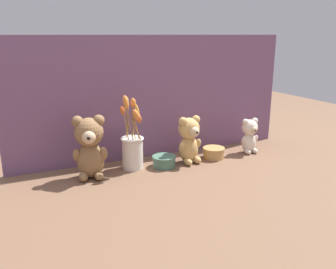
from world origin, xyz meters
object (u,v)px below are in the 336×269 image
at_px(teddy_bear_medium, 190,139).
at_px(decorative_tin_short, 164,161).
at_px(flower_vase, 132,147).
at_px(decorative_tin_tall, 213,153).
at_px(teddy_bear_small, 250,135).
at_px(teddy_bear_large, 90,146).

distance_m(teddy_bear_medium, decorative_tin_short, 0.16).
relative_size(flower_vase, decorative_tin_tall, 3.24).
distance_m(teddy_bear_small, decorative_tin_short, 0.50).
height_order(teddy_bear_medium, decorative_tin_short, teddy_bear_medium).
bearing_deg(flower_vase, teddy_bear_medium, -8.35).
bearing_deg(teddy_bear_small, teddy_bear_large, 179.63).
bearing_deg(decorative_tin_short, decorative_tin_tall, 2.13).
xyz_separation_m(teddy_bear_small, decorative_tin_short, (-0.49, -0.00, -0.07)).
relative_size(teddy_bear_medium, decorative_tin_tall, 2.11).
distance_m(flower_vase, decorative_tin_tall, 0.43).
height_order(teddy_bear_large, flower_vase, flower_vase).
xyz_separation_m(teddy_bear_medium, decorative_tin_tall, (0.14, 0.01, -0.09)).
xyz_separation_m(teddy_bear_medium, flower_vase, (-0.27, 0.04, -0.02)).
bearing_deg(teddy_bear_medium, teddy_bear_large, 178.72).
xyz_separation_m(flower_vase, decorative_tin_tall, (0.42, -0.03, -0.08)).
bearing_deg(teddy_bear_small, decorative_tin_tall, 178.54).
relative_size(teddy_bear_medium, decorative_tin_short, 2.06).
xyz_separation_m(teddy_bear_large, flower_vase, (0.20, 0.03, -0.04)).
height_order(teddy_bear_medium, teddy_bear_small, teddy_bear_medium).
height_order(teddy_bear_small, decorative_tin_short, teddy_bear_small).
xyz_separation_m(teddy_bear_large, decorative_tin_tall, (0.62, 0.00, -0.12)).
height_order(teddy_bear_small, flower_vase, flower_vase).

